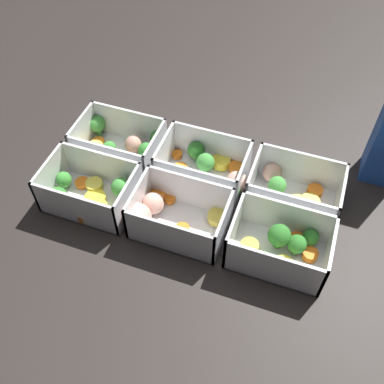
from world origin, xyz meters
name	(u,v)px	position (x,y,z in m)	size (l,w,h in m)	color
ground_plane	(192,201)	(0.00, 0.00, 0.00)	(4.00, 4.00, 0.00)	#282321
container_near_left	(88,192)	(-0.18, -0.06, 0.03)	(0.16, 0.12, 0.08)	white
container_near_center	(166,215)	(-0.02, -0.06, 0.03)	(0.19, 0.12, 0.08)	white
container_near_right	(281,246)	(0.18, -0.06, 0.03)	(0.16, 0.11, 0.08)	white
container_far_left	(122,145)	(-0.17, 0.07, 0.03)	(0.17, 0.12, 0.08)	white
container_far_center	(210,169)	(0.01, 0.07, 0.03)	(0.18, 0.12, 0.08)	white
container_far_right	(292,191)	(0.17, 0.07, 0.03)	(0.17, 0.12, 0.08)	white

